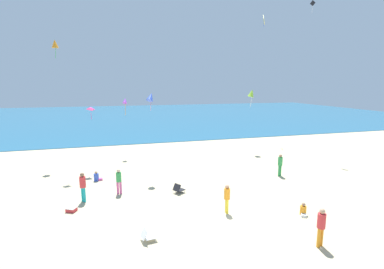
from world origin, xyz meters
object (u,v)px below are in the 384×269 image
(person_1, at_px, (97,177))
(kite_yellow, at_px, (264,20))
(kite_lime, at_px, (252,93))
(beach_chair_far_left, at_px, (148,235))
(kite_black, at_px, (313,4))
(kite_blue, at_px, (151,97))
(cooler_box, at_px, (71,209))
(kite_orange, at_px, (55,44))
(person_0, at_px, (280,164))
(person_5, at_px, (321,225))
(person_4, at_px, (83,185))
(person_6, at_px, (119,180))
(person_2, at_px, (303,211))
(kite_purple, at_px, (125,101))
(person_3, at_px, (227,197))
(beach_chair_far_right, at_px, (178,189))
(kite_magenta, at_px, (91,108))

(person_1, bearing_deg, kite_yellow, 18.84)
(kite_lime, bearing_deg, beach_chair_far_left, -130.63)
(kite_black, bearing_deg, kite_blue, -166.87)
(cooler_box, height_order, kite_orange, kite_orange)
(person_0, xyz_separation_m, person_5, (-3.61, -8.61, 0.02))
(kite_yellow, height_order, kite_lime, kite_yellow)
(person_4, distance_m, person_6, 2.14)
(kite_yellow, bearing_deg, person_1, -148.90)
(kite_lime, height_order, kite_orange, kite_orange)
(person_2, bearing_deg, kite_purple, -123.29)
(person_3, distance_m, kite_yellow, 26.29)
(cooler_box, bearing_deg, kite_black, 22.32)
(person_1, xyz_separation_m, kite_purple, (2.45, 7.00, 5.01))
(beach_chair_far_right, xyz_separation_m, person_2, (5.68, -4.70, -0.05))
(person_4, relative_size, kite_lime, 0.94)
(person_2, height_order, person_5, person_5)
(kite_orange, bearing_deg, person_4, -75.63)
(beach_chair_far_right, xyz_separation_m, person_3, (1.88, -3.38, 0.61))
(person_3, bearing_deg, kite_orange, -44.80)
(person_0, relative_size, kite_lime, 0.89)
(beach_chair_far_left, distance_m, person_1, 9.16)
(person_0, bearing_deg, person_5, 129.22)
(beach_chair_far_right, relative_size, person_4, 0.47)
(kite_blue, bearing_deg, kite_black, 13.13)
(kite_lime, bearing_deg, person_5, -107.44)
(person_1, distance_m, person_2, 13.74)
(person_6, distance_m, kite_orange, 14.03)
(kite_purple, bearing_deg, beach_chair_far_right, -76.19)
(person_1, distance_m, person_5, 14.75)
(person_5, bearing_deg, person_1, 21.64)
(person_4, bearing_deg, kite_yellow, -177.12)
(beach_chair_far_left, distance_m, person_5, 7.44)
(beach_chair_far_left, relative_size, kite_yellow, 0.52)
(kite_yellow, bearing_deg, kite_purple, -164.58)
(beach_chair_far_right, bearing_deg, person_0, -21.22)
(beach_chair_far_left, xyz_separation_m, cooler_box, (-3.65, 4.00, -0.15))
(kite_blue, distance_m, kite_lime, 12.06)
(person_6, xyz_separation_m, kite_orange, (-4.64, 9.49, 9.24))
(person_1, distance_m, kite_orange, 12.29)
(beach_chair_far_left, height_order, kite_blue, kite_blue)
(person_5, relative_size, kite_orange, 1.11)
(kite_magenta, height_order, kite_black, kite_black)
(person_1, relative_size, kite_yellow, 0.52)
(kite_blue, bearing_deg, person_1, -178.11)
(beach_chair_far_right, distance_m, person_4, 5.71)
(person_4, bearing_deg, kite_blue, -175.47)
(person_2, height_order, kite_black, kite_black)
(beach_chair_far_right, height_order, kite_blue, kite_blue)
(cooler_box, bearing_deg, person_4, 67.03)
(beach_chair_far_left, distance_m, kite_yellow, 30.00)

